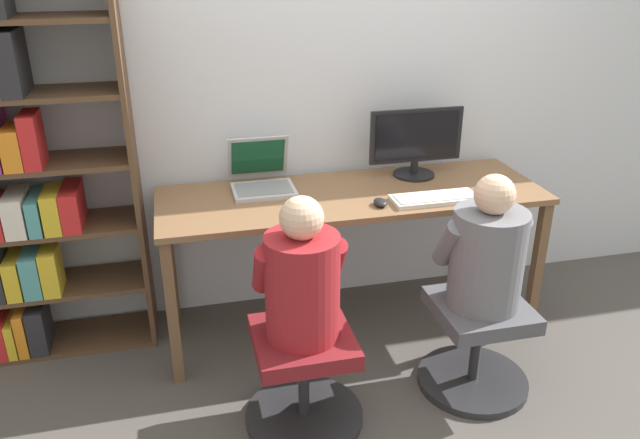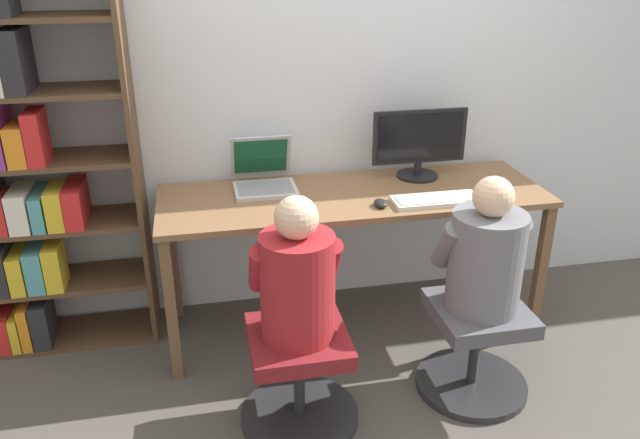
% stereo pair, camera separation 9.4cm
% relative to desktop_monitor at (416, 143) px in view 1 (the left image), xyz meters
% --- Properties ---
extents(ground_plane, '(14.00, 14.00, 0.00)m').
position_rel_desktop_monitor_xyz_m(ground_plane, '(-0.39, -0.48, -0.94)').
color(ground_plane, '#4C4742').
extents(wall_back, '(10.00, 0.05, 2.60)m').
position_rel_desktop_monitor_xyz_m(wall_back, '(-0.39, 0.23, 0.36)').
color(wall_back, silver).
rests_on(wall_back, ground_plane).
extents(desk, '(1.92, 0.64, 0.76)m').
position_rel_desktop_monitor_xyz_m(desk, '(-0.39, -0.16, -0.26)').
color(desk, brown).
rests_on(desk, ground_plane).
extents(desktop_monitor, '(0.50, 0.22, 0.36)m').
position_rel_desktop_monitor_xyz_m(desktop_monitor, '(0.00, 0.00, 0.00)').
color(desktop_monitor, black).
rests_on(desktop_monitor, desk).
extents(laptop, '(0.31, 0.35, 0.25)m').
position_rel_desktop_monitor_xyz_m(laptop, '(-0.82, 0.00, -0.13)').
color(laptop, '#B7B7BC').
rests_on(laptop, desk).
extents(keyboard, '(0.42, 0.16, 0.03)m').
position_rel_desktop_monitor_xyz_m(keyboard, '(-0.03, -0.36, -0.17)').
color(keyboard, silver).
rests_on(keyboard, desk).
extents(computer_mouse_by_keyboard, '(0.06, 0.09, 0.03)m').
position_rel_desktop_monitor_xyz_m(computer_mouse_by_keyboard, '(-0.31, -0.36, -0.16)').
color(computer_mouse_by_keyboard, black).
rests_on(computer_mouse_by_keyboard, desk).
extents(office_chair_left, '(0.51, 0.51, 0.44)m').
position_rel_desktop_monitor_xyz_m(office_chair_left, '(0.03, -0.80, -0.71)').
color(office_chair_left, '#262628').
rests_on(office_chair_left, ground_plane).
extents(office_chair_right, '(0.51, 0.51, 0.44)m').
position_rel_desktop_monitor_xyz_m(office_chair_right, '(-0.79, -0.84, -0.71)').
color(office_chair_right, '#262628').
rests_on(office_chair_right, ground_plane).
extents(person_at_monitor, '(0.39, 0.32, 0.60)m').
position_rel_desktop_monitor_xyz_m(person_at_monitor, '(0.03, -0.79, -0.25)').
color(person_at_monitor, slate).
rests_on(person_at_monitor, office_chair_left).
extents(person_at_laptop, '(0.37, 0.31, 0.60)m').
position_rel_desktop_monitor_xyz_m(person_at_laptop, '(-0.79, -0.84, -0.25)').
color(person_at_laptop, maroon).
rests_on(person_at_laptop, office_chair_right).
extents(bookshelf, '(0.82, 0.33, 1.94)m').
position_rel_desktop_monitor_xyz_m(bookshelf, '(-1.93, -0.01, 0.02)').
color(bookshelf, '#513823').
rests_on(bookshelf, ground_plane).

